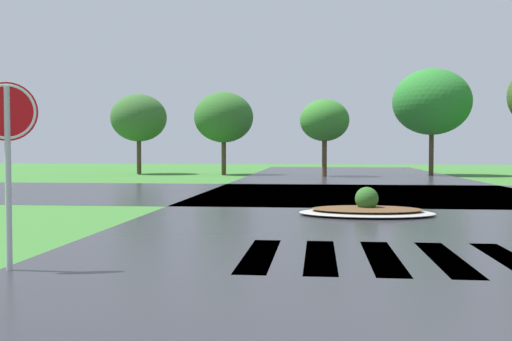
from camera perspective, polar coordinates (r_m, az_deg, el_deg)
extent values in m
cube|color=#2B2B30|center=(13.00, 14.13, -4.97)|extent=(11.98, 80.00, 0.01)
cube|color=#2B2B30|center=(21.48, 10.90, -2.19)|extent=(90.00, 10.78, 0.01)
cube|color=white|center=(8.95, 0.36, -8.09)|extent=(0.45, 2.89, 0.01)
cube|color=white|center=(8.91, 6.19, -8.15)|extent=(0.45, 2.89, 0.01)
cube|color=white|center=(8.96, 12.02, -8.13)|extent=(0.45, 2.89, 0.01)
cube|color=white|center=(9.09, 17.72, -8.03)|extent=(0.45, 2.89, 0.01)
cube|color=white|center=(9.32, 23.20, -7.85)|extent=(0.45, 2.89, 0.01)
cylinder|color=#B2B5BA|center=(8.34, -22.68, -0.76)|extent=(0.08, 0.08, 2.39)
cylinder|color=red|center=(8.34, -22.76, 5.24)|extent=(0.72, 0.28, 0.76)
torus|color=white|center=(8.34, -22.76, 5.24)|extent=(0.70, 0.29, 0.73)
ellipsoid|color=#9E9B93|center=(14.47, 10.56, -4.01)|extent=(3.23, 1.99, 0.12)
ellipsoid|color=brown|center=(14.46, 10.57, -3.65)|extent=(2.65, 1.63, 0.10)
sphere|color=#2D6023|center=(14.44, 10.57, -2.67)|extent=(0.56, 0.56, 0.56)
cylinder|color=#4C3823|center=(38.45, -11.16, 1.40)|extent=(0.28, 0.28, 2.33)
ellipsoid|color=#35612B|center=(38.50, -11.18, 4.98)|extent=(3.53, 3.53, 3.00)
cylinder|color=#4C3823|center=(36.80, -3.11, 1.36)|extent=(0.28, 0.28, 2.27)
ellipsoid|color=#306728|center=(36.85, -3.12, 5.12)|extent=(3.65, 3.65, 3.11)
cylinder|color=#4C3823|center=(34.65, 6.58, 1.30)|extent=(0.28, 0.28, 2.26)
ellipsoid|color=#33762A|center=(34.68, 6.59, 4.81)|extent=(2.85, 2.85, 2.42)
cylinder|color=#4C3823|center=(37.35, 16.46, 1.69)|extent=(0.28, 0.28, 2.79)
ellipsoid|color=#2A782C|center=(37.46, 16.51, 6.34)|extent=(4.68, 4.68, 3.97)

